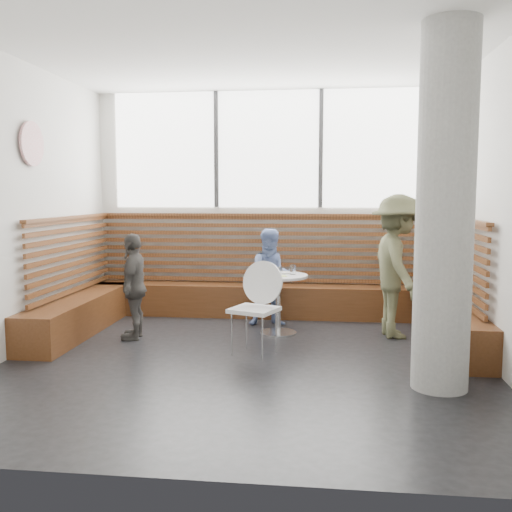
# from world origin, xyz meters

# --- Properties ---
(room) EXTENTS (5.00, 5.00, 3.20)m
(room) POSITION_xyz_m (0.00, 0.00, 1.60)
(room) COLOR silver
(room) RESTS_ON ground
(booth) EXTENTS (5.00, 2.50, 1.44)m
(booth) POSITION_xyz_m (0.00, 1.77, 0.41)
(booth) COLOR #482712
(booth) RESTS_ON ground
(concrete_column) EXTENTS (0.50, 0.50, 3.20)m
(concrete_column) POSITION_xyz_m (1.85, -0.60, 1.60)
(concrete_column) COLOR gray
(concrete_column) RESTS_ON ground
(wall_art) EXTENTS (0.03, 0.50, 0.50)m
(wall_art) POSITION_xyz_m (-2.46, 0.40, 2.30)
(wall_art) COLOR white
(wall_art) RESTS_ON room
(cafe_table) EXTENTS (0.73, 0.73, 0.75)m
(cafe_table) POSITION_xyz_m (0.25, 1.23, 0.53)
(cafe_table) COLOR silver
(cafe_table) RESTS_ON ground
(cafe_chair) EXTENTS (0.48, 0.47, 1.00)m
(cafe_chair) POSITION_xyz_m (0.06, 0.36, 0.59)
(cafe_chair) COLOR white
(cafe_chair) RESTS_ON ground
(adult_man) EXTENTS (0.82, 1.21, 1.74)m
(adult_man) POSITION_xyz_m (1.69, 1.27, 0.87)
(adult_man) COLOR brown
(adult_man) RESTS_ON ground
(child_back) EXTENTS (0.73, 0.63, 1.29)m
(child_back) POSITION_xyz_m (0.13, 1.68, 0.64)
(child_back) COLOR #6377AC
(child_back) RESTS_ON ground
(child_left) EXTENTS (0.38, 0.77, 1.27)m
(child_left) POSITION_xyz_m (-1.45, 0.81, 0.64)
(child_left) COLOR #484441
(child_left) RESTS_ON ground
(plate_near) EXTENTS (0.19, 0.19, 0.01)m
(plate_near) POSITION_xyz_m (0.09, 1.28, 0.75)
(plate_near) COLOR white
(plate_near) RESTS_ON cafe_table
(plate_far) EXTENTS (0.20, 0.20, 0.01)m
(plate_far) POSITION_xyz_m (0.31, 1.34, 0.75)
(plate_far) COLOR white
(plate_far) RESTS_ON cafe_table
(glass_left) EXTENTS (0.08, 0.08, 0.12)m
(glass_left) POSITION_xyz_m (0.07, 1.13, 0.81)
(glass_left) COLOR white
(glass_left) RESTS_ON cafe_table
(glass_mid) EXTENTS (0.06, 0.06, 0.10)m
(glass_mid) POSITION_xyz_m (0.28, 1.18, 0.80)
(glass_mid) COLOR white
(glass_mid) RESTS_ON cafe_table
(glass_right) EXTENTS (0.07, 0.07, 0.12)m
(glass_right) POSITION_xyz_m (0.43, 1.27, 0.81)
(glass_right) COLOR white
(glass_right) RESTS_ON cafe_table
(menu_card) EXTENTS (0.22, 0.18, 0.00)m
(menu_card) POSITION_xyz_m (0.27, 1.10, 0.75)
(menu_card) COLOR #A5C64C
(menu_card) RESTS_ON cafe_table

